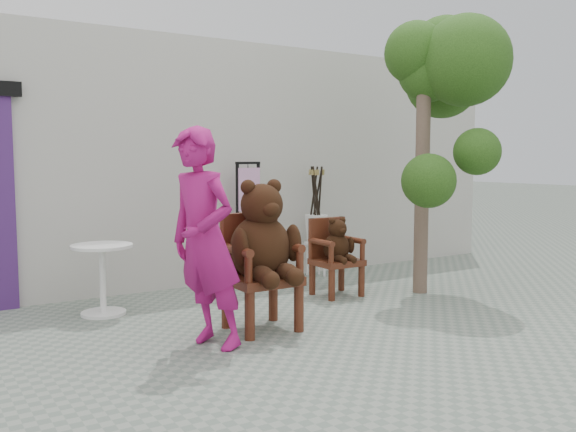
% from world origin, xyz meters
% --- Properties ---
extents(ground_plane, '(60.00, 60.00, 0.00)m').
position_xyz_m(ground_plane, '(0.00, 0.00, 0.00)').
color(ground_plane, gray).
rests_on(ground_plane, ground).
extents(back_wall, '(9.00, 1.00, 3.00)m').
position_xyz_m(back_wall, '(0.00, 3.10, 1.50)').
color(back_wall, '#B9B6AD').
rests_on(back_wall, ground).
extents(chair_big, '(0.68, 0.72, 1.37)m').
position_xyz_m(chair_big, '(-0.65, 0.52, 0.76)').
color(chair_big, '#401A0D').
rests_on(chair_big, ground).
extents(chair_small, '(0.50, 0.48, 0.89)m').
position_xyz_m(chair_small, '(0.76, 1.31, 0.53)').
color(chair_small, '#401A0D').
rests_on(chair_small, ground).
extents(person, '(0.63, 0.76, 1.80)m').
position_xyz_m(person, '(-1.33, 0.24, 0.90)').
color(person, '#A41467').
rests_on(person, ground).
extents(cafe_table, '(0.60, 0.60, 0.70)m').
position_xyz_m(cafe_table, '(-1.73, 1.83, 0.44)').
color(cafe_table, white).
rests_on(cafe_table, ground).
extents(display_stand, '(0.53, 0.46, 1.51)m').
position_xyz_m(display_stand, '(0.20, 2.35, 0.58)').
color(display_stand, black).
rests_on(display_stand, ground).
extents(stool_bucket, '(0.32, 0.32, 1.45)m').
position_xyz_m(stool_bucket, '(1.21, 2.35, 0.64)').
color(stool_bucket, white).
rests_on(stool_bucket, ground).
extents(tree, '(1.69, 1.56, 3.21)m').
position_xyz_m(tree, '(2.00, 0.79, 2.54)').
color(tree, '#4F3B2F').
rests_on(tree, ground).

